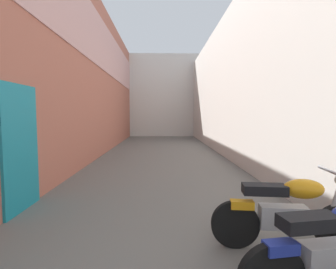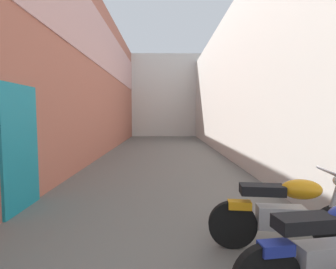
# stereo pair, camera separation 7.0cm
# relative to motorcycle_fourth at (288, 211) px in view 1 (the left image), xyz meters

# --- Properties ---
(ground_plane) EXTENTS (37.06, 37.06, 0.00)m
(ground_plane) POSITION_rel_motorcycle_fourth_xyz_m (-1.54, 4.37, -0.50)
(ground_plane) COLOR #66635E
(building_left) EXTENTS (0.45, 21.06, 6.36)m
(building_left) POSITION_rel_motorcycle_fourth_xyz_m (-4.21, 6.31, 2.71)
(building_left) COLOR #B76651
(building_left) RESTS_ON ground
(building_right) EXTENTS (0.45, 21.06, 5.67)m
(building_right) POSITION_rel_motorcycle_fourth_xyz_m (1.14, 6.37, 2.34)
(building_right) COLOR beige
(building_right) RESTS_ON ground
(building_far_end) EXTENTS (7.96, 2.00, 6.35)m
(building_far_end) POSITION_rel_motorcycle_fourth_xyz_m (-1.54, 17.90, 2.68)
(building_far_end) COLOR silver
(building_far_end) RESTS_ON ground
(motorcycle_fourth) EXTENTS (1.85, 0.58, 1.04)m
(motorcycle_fourth) POSITION_rel_motorcycle_fourth_xyz_m (0.00, 0.00, 0.00)
(motorcycle_fourth) COLOR black
(motorcycle_fourth) RESTS_ON ground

